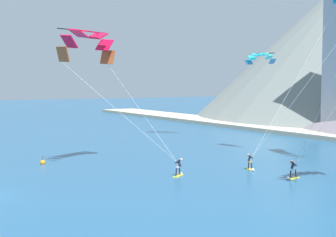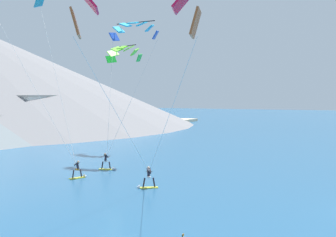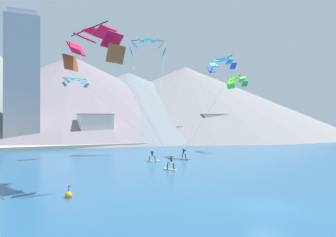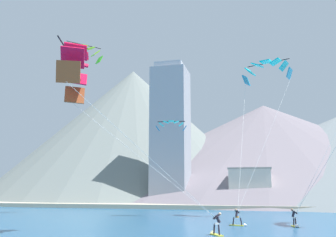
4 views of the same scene
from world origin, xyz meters
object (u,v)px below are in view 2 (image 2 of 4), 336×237
kitesurfer_near_trail (79,173)px  parafoil_kite_near_lead (134,29)px  kitesurfer_mid_center (146,181)px  parafoil_kite_mid_center (136,0)px  parafoil_kite_distant_low_drift (124,52)px  kitesurfer_near_lead (108,165)px

kitesurfer_near_trail → parafoil_kite_near_lead: (12.21, 1.48, 14.15)m
kitesurfer_mid_center → parafoil_kite_mid_center: parafoil_kite_mid_center is taller
kitesurfer_near_trail → parafoil_kite_near_lead: parafoil_kite_near_lead is taller
parafoil_kite_near_lead → parafoil_kite_distant_low_drift: (7.57, 5.93, -1.69)m
parafoil_kite_near_lead → kitesurfer_near_lead: bearing=-170.6°
kitesurfer_near_lead → parafoil_kite_distant_low_drift: 20.58m
kitesurfer_near_lead → kitesurfer_mid_center: bearing=-129.2°
parafoil_kite_near_lead → parafoil_kite_distant_low_drift: bearing=38.1°
kitesurfer_near_trail → parafoil_kite_distant_low_drift: parafoil_kite_distant_low_drift is taller
kitesurfer_near_lead → parafoil_kite_near_lead: bearing=9.4°
kitesurfer_mid_center → parafoil_kite_near_lead: parafoil_kite_near_lead is taller
kitesurfer_near_trail → kitesurfer_mid_center: size_ratio=1.01×
kitesurfer_near_lead → kitesurfer_near_trail: kitesurfer_near_lead is taller
kitesurfer_mid_center → parafoil_kite_mid_center: 16.18m
kitesurfer_near_lead → parafoil_kite_mid_center: bearing=-142.4°
kitesurfer_near_lead → parafoil_kite_distant_low_drift: bearing=25.7°
kitesurfer_near_trail → parafoil_kite_distant_low_drift: bearing=20.6°
kitesurfer_near_lead → kitesurfer_mid_center: 9.92m
kitesurfer_near_lead → parafoil_kite_near_lead: size_ratio=0.13×
kitesurfer_near_trail → kitesurfer_mid_center: kitesurfer_mid_center is taller
kitesurfer_near_trail → parafoil_kite_mid_center: parafoil_kite_mid_center is taller
kitesurfer_near_trail → parafoil_kite_distant_low_drift: (19.77, 7.41, 12.47)m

